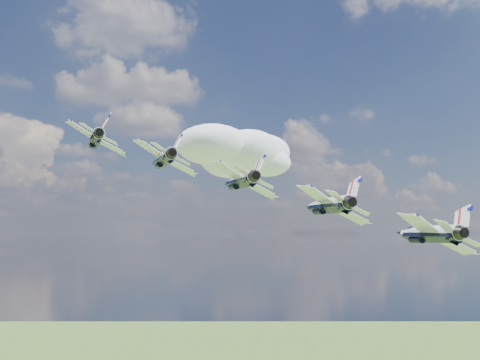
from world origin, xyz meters
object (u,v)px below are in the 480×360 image
object	(u,v)px
jet_3	(327,205)
jet_4	(427,233)
jet_2	(240,180)
jet_0	(96,139)
jet_1	(164,158)

from	to	relation	value
jet_3	jet_4	xyz separation A→B (m)	(8.62, -8.17, -3.51)
jet_2	jet_0	bearing A→B (deg)	138.24
jet_0	jet_1	size ratio (longest dim) A/B	1.00
jet_0	jet_4	world-z (taller)	jet_0
jet_0	jet_4	size ratio (longest dim) A/B	1.00
jet_0	jet_2	xyz separation A→B (m)	(17.24, -16.34, -7.01)
jet_2	jet_3	size ratio (longest dim) A/B	1.00
jet_2	jet_4	world-z (taller)	jet_2
jet_2	jet_4	bearing A→B (deg)	-41.76
jet_3	jet_4	distance (m)	12.38
jet_1	jet_3	size ratio (longest dim) A/B	1.00
jet_1	jet_4	bearing A→B (deg)	-41.76
jet_2	jet_1	bearing A→B (deg)	138.24
jet_3	jet_4	bearing A→B (deg)	-41.76
jet_1	jet_2	xyz separation A→B (m)	(8.62, -8.17, -3.51)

